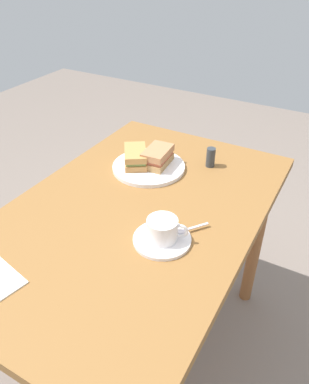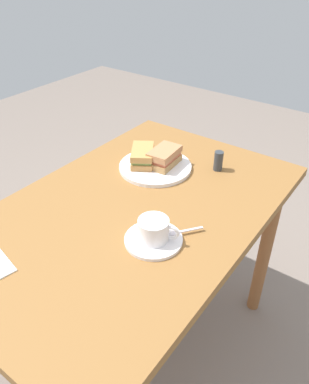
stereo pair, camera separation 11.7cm
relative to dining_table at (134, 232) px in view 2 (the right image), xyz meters
The scene contains 9 objects.
ground_plane 0.64m from the dining_table, ahead, with size 6.00×6.00×0.00m, color slate.
dining_table is the anchor object (origin of this frame).
sandwich_plate 0.27m from the dining_table, 19.72° to the left, with size 0.26×0.26×0.01m, color white.
sandwich_front 0.30m from the dining_table, 13.03° to the left, with size 0.13×0.09×0.06m.
sandwich_back 0.29m from the dining_table, 30.91° to the left, with size 0.15×0.14×0.05m.
coffee_saucer 0.20m from the dining_table, 121.54° to the right, with size 0.16×0.16×0.01m, color white.
coffee_cup 0.22m from the dining_table, 121.09° to the right, with size 0.08×0.11×0.06m.
spoon 0.22m from the dining_table, 97.89° to the right, with size 0.09×0.07×0.01m.
salt_shaker 0.40m from the dining_table, 16.20° to the right, with size 0.03×0.03×0.07m, color #33383D.
Camera 2 is at (-0.71, -0.60, 1.44)m, focal length 34.88 mm.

